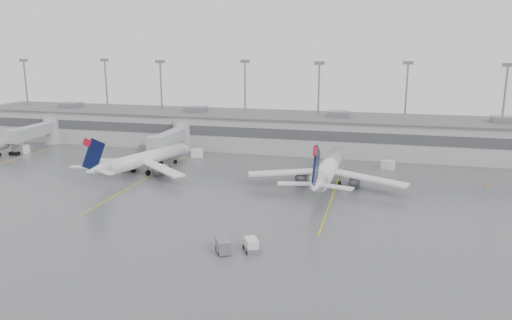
# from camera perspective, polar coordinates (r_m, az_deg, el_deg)

# --- Properties ---
(ground) EXTENTS (260.00, 260.00, 0.00)m
(ground) POSITION_cam_1_polar(r_m,az_deg,el_deg) (67.01, -8.55, -8.53)
(ground) COLOR #555557
(ground) RESTS_ON ground
(terminal) EXTENTS (152.00, 17.00, 9.45)m
(terminal) POSITION_cam_1_polar(r_m,az_deg,el_deg) (119.57, 2.16, 3.32)
(terminal) COLOR #AEAEA9
(terminal) RESTS_ON ground
(light_masts) EXTENTS (142.40, 8.00, 20.60)m
(light_masts) POSITION_cam_1_polar(r_m,az_deg,el_deg) (124.09, 2.76, 7.33)
(light_masts) COLOR gray
(light_masts) RESTS_ON ground
(jet_bridge_left) EXTENTS (4.00, 17.20, 7.00)m
(jet_bridge_left) POSITION_cam_1_polar(r_m,az_deg,el_deg) (132.16, -23.35, 3.06)
(jet_bridge_left) COLOR #9C9EA1
(jet_bridge_left) RESTS_ON ground
(jet_bridge_right) EXTENTS (4.00, 17.20, 7.00)m
(jet_bridge_right) POSITION_cam_1_polar(r_m,az_deg,el_deg) (114.33, -9.27, 2.54)
(jet_bridge_right) COLOR #9C9EA1
(jet_bridge_right) RESTS_ON ground
(stand_markings) EXTENTS (105.25, 40.00, 0.01)m
(stand_markings) POSITION_cam_1_polar(r_m,az_deg,el_deg) (88.38, -2.54, -3.01)
(stand_markings) COLOR #C8B80B
(stand_markings) RESTS_ON ground
(jet_mid_left) EXTENTS (23.91, 27.22, 9.09)m
(jet_mid_left) POSITION_cam_1_polar(r_m,az_deg,el_deg) (98.75, -12.92, 0.09)
(jet_mid_left) COLOR white
(jet_mid_left) RESTS_ON ground
(jet_mid_right) EXTENTS (27.98, 31.39, 10.15)m
(jet_mid_right) POSITION_cam_1_polar(r_m,az_deg,el_deg) (88.71, 8.22, -0.96)
(jet_mid_right) COLOR white
(jet_mid_right) RESTS_ON ground
(baggage_tug) EXTENTS (2.60, 2.98, 1.64)m
(baggage_tug) POSITION_cam_1_polar(r_m,az_deg,el_deg) (61.35, -0.54, -9.82)
(baggage_tug) COLOR white
(baggage_tug) RESTS_ON ground
(baggage_cart) EXTENTS (2.60, 3.03, 1.69)m
(baggage_cart) POSITION_cam_1_polar(r_m,az_deg,el_deg) (61.04, -3.78, -9.73)
(baggage_cart) COLOR slate
(baggage_cart) RESTS_ON ground
(gse_uld_a) EXTENTS (2.93, 2.28, 1.84)m
(gse_uld_a) POSITION_cam_1_polar(r_m,az_deg,el_deg) (126.93, -25.10, 1.16)
(gse_uld_a) COLOR white
(gse_uld_a) RESTS_ON ground
(gse_uld_b) EXTENTS (3.09, 2.60, 1.86)m
(gse_uld_b) POSITION_cam_1_polar(r_m,az_deg,el_deg) (111.44, -6.77, 0.81)
(gse_uld_b) COLOR white
(gse_uld_b) RESTS_ON ground
(gse_uld_c) EXTENTS (2.79, 2.27, 1.71)m
(gse_uld_c) POSITION_cam_1_polar(r_m,az_deg,el_deg) (103.46, 14.84, -0.55)
(gse_uld_c) COLOR white
(gse_uld_c) RESTS_ON ground
(gse_loader) EXTENTS (2.49, 3.39, 1.91)m
(gse_loader) POSITION_cam_1_polar(r_m,az_deg,el_deg) (117.84, -12.66, 1.27)
(gse_loader) COLOR slate
(gse_loader) RESTS_ON ground
(cone_a) EXTENTS (0.42, 0.42, 0.67)m
(cone_a) POSITION_cam_1_polar(r_m,az_deg,el_deg) (118.47, -26.18, -0.03)
(cone_a) COLOR orange
(cone_a) RESTS_ON ground
(cone_b) EXTENTS (0.45, 0.45, 0.71)m
(cone_b) POSITION_cam_1_polar(r_m,az_deg,el_deg) (109.53, -9.97, 0.17)
(cone_b) COLOR orange
(cone_b) RESTS_ON ground
(cone_c) EXTENTS (0.44, 0.44, 0.70)m
(cone_c) POSITION_cam_1_polar(r_m,az_deg,el_deg) (95.57, 10.18, -1.75)
(cone_c) COLOR orange
(cone_c) RESTS_ON ground
(cone_d) EXTENTS (0.47, 0.47, 0.75)m
(cone_d) POSITION_cam_1_polar(r_m,az_deg,el_deg) (97.18, 24.76, -2.51)
(cone_d) COLOR orange
(cone_d) RESTS_ON ground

